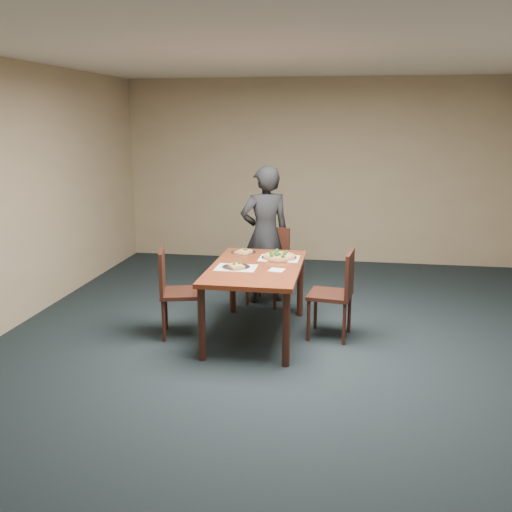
% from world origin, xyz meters
% --- Properties ---
extents(ground, '(8.00, 8.00, 0.00)m').
position_xyz_m(ground, '(0.00, 0.00, 0.00)').
color(ground, black).
rests_on(ground, ground).
extents(room_shell, '(8.00, 8.00, 8.00)m').
position_xyz_m(room_shell, '(0.00, 0.00, 1.74)').
color(room_shell, tan).
rests_on(room_shell, ground).
extents(dining_table, '(0.90, 1.50, 0.75)m').
position_xyz_m(dining_table, '(-0.39, 0.62, 0.66)').
color(dining_table, '#5E2412').
rests_on(dining_table, ground).
extents(chair_far, '(0.51, 0.51, 0.91)m').
position_xyz_m(chair_far, '(-0.42, 1.78, 0.52)').
color(chair_far, black).
rests_on(chair_far, ground).
extents(chair_left, '(0.51, 0.51, 0.91)m').
position_xyz_m(chair_left, '(-1.22, 0.51, 0.52)').
color(chair_left, black).
rests_on(chair_left, ground).
extents(chair_right, '(0.47, 0.47, 0.91)m').
position_xyz_m(chair_right, '(0.43, 0.71, 0.52)').
color(chair_right, black).
rests_on(chair_right, ground).
extents(diner, '(0.72, 0.61, 1.66)m').
position_xyz_m(diner, '(-0.48, 1.79, 0.83)').
color(diner, black).
rests_on(diner, ground).
extents(placemat_main, '(0.42, 0.32, 0.00)m').
position_xyz_m(placemat_main, '(-0.20, 0.96, 0.75)').
color(placemat_main, white).
rests_on(placemat_main, dining_table).
extents(placemat_near, '(0.40, 0.30, 0.00)m').
position_xyz_m(placemat_near, '(-0.57, 0.50, 0.75)').
color(placemat_near, white).
rests_on(placemat_near, dining_table).
extents(pizza_pan, '(0.38, 0.38, 0.07)m').
position_xyz_m(pizza_pan, '(-0.20, 0.96, 0.77)').
color(pizza_pan, silver).
rests_on(pizza_pan, dining_table).
extents(slice_plate_near, '(0.28, 0.28, 0.06)m').
position_xyz_m(slice_plate_near, '(-0.57, 0.50, 0.76)').
color(slice_plate_near, silver).
rests_on(slice_plate_near, dining_table).
extents(slice_plate_far, '(0.28, 0.28, 0.06)m').
position_xyz_m(slice_plate_far, '(-0.62, 1.15, 0.76)').
color(slice_plate_far, silver).
rests_on(slice_plate_far, dining_table).
extents(napkin, '(0.16, 0.16, 0.01)m').
position_xyz_m(napkin, '(-0.16, 0.47, 0.75)').
color(napkin, white).
rests_on(napkin, dining_table).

